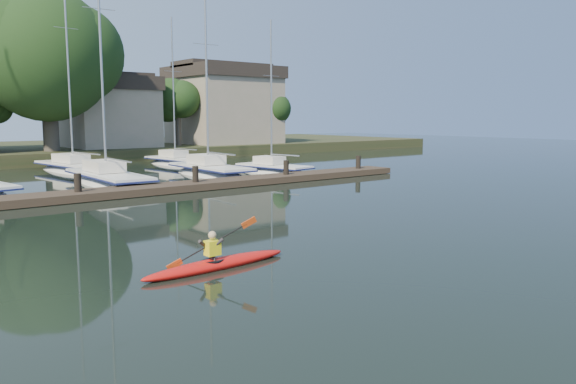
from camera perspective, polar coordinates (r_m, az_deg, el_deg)
ground at (r=16.51m, az=5.83°, el=-5.47°), size 160.00×160.00×0.00m
kayak at (r=14.14m, az=-7.27°, el=-7.05°), size 4.20×0.78×1.34m
dock at (r=28.04m, az=-14.70°, el=0.20°), size 34.00×2.00×1.80m
sailboat_2 at (r=32.41m, az=-17.77°, el=0.34°), size 2.49×9.83×16.20m
sailboat_3 at (r=35.87m, az=-7.90°, el=1.30°), size 2.57×8.85×14.17m
sailboat_4 at (r=37.08m, az=-1.48°, el=1.63°), size 3.03×6.76×11.09m
sailboat_6 at (r=40.18m, az=-20.77°, el=1.59°), size 3.39×10.35×16.16m
sailboat_7 at (r=44.07m, az=-11.21°, el=2.45°), size 2.75×7.82×12.35m
shore at (r=53.29m, az=-24.97°, el=6.44°), size 90.00×25.25×12.75m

